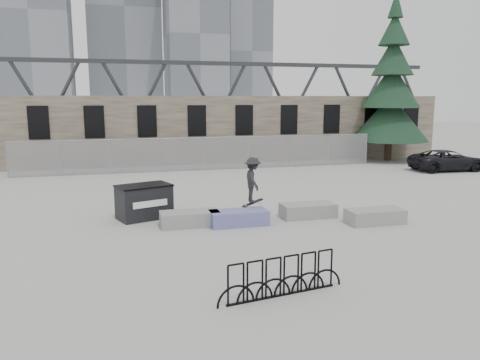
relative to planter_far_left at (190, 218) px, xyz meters
name	(u,v)px	position (x,y,z in m)	size (l,w,h in m)	color
ground	(270,221)	(2.87, -0.15, -0.28)	(120.00, 120.00, 0.00)	#A6A6A1
stone_wall	(194,129)	(2.87, 16.09, 1.98)	(36.00, 2.58, 4.50)	brown
chainlink_fence	(204,153)	(2.87, 12.35, 0.76)	(22.06, 0.06, 2.02)	gray
planter_far_left	(190,218)	(0.00, 0.00, 0.00)	(2.00, 0.90, 0.51)	gray
planter_center_left	(239,217)	(1.66, -0.32, 0.00)	(2.00, 0.90, 0.51)	#3A3CAF
planter_center_right	(308,210)	(4.41, 0.05, 0.00)	(2.00, 0.90, 0.51)	gray
planter_offset	(375,216)	(6.33, -1.38, 0.00)	(2.00, 0.90, 0.51)	gray
dumpster	(144,201)	(-1.44, 1.45, 0.35)	(2.16, 1.71, 1.25)	black
bike_rack	(282,277)	(1.07, -6.30, 0.16)	(3.11, 0.56, 0.90)	black
spruce_tree	(391,95)	(16.30, 13.56, 4.27)	(5.31, 5.31, 11.50)	#38281E
skyline_towers	(129,22)	(1.86, 93.66, 20.52)	(58.00, 28.00, 48.00)	slate
truss_bridge	(217,100)	(12.87, 54.85, 3.86)	(70.00, 3.00, 9.80)	#2D3033
suv	(448,160)	(17.10, 8.38, 0.36)	(2.10, 4.55, 1.26)	black
skateboarder	(253,180)	(2.32, 0.22, 1.19)	(0.80, 1.07, 1.78)	black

